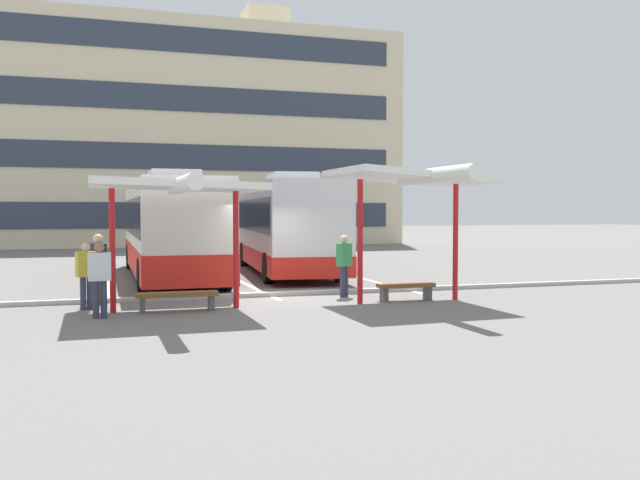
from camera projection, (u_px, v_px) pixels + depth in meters
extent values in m
plane|color=slate|center=(272.00, 297.00, 19.11)|extent=(160.00, 160.00, 0.00)
cube|color=beige|center=(157.00, 141.00, 51.61)|extent=(32.80, 14.86, 14.91)
cube|color=#2D3847|center=(168.00, 215.00, 44.75)|extent=(30.18, 0.08, 1.64)
cube|color=#2D3847|center=(167.00, 157.00, 44.59)|extent=(30.18, 0.08, 1.64)
cube|color=#2D3847|center=(167.00, 98.00, 44.43)|extent=(30.18, 0.08, 1.64)
cube|color=#2D3847|center=(166.00, 38.00, 44.28)|extent=(30.18, 0.08, 1.64)
cube|color=beige|center=(265.00, 28.00, 53.78)|extent=(3.20, 3.20, 2.80)
cube|color=silver|center=(170.00, 227.00, 24.31)|extent=(2.71, 12.08, 3.00)
cube|color=red|center=(170.00, 257.00, 24.35)|extent=(2.75, 12.12, 0.88)
cube|color=black|center=(170.00, 217.00, 24.29)|extent=(2.73, 11.12, 1.20)
cube|color=black|center=(157.00, 215.00, 30.01)|extent=(2.25, 0.11, 1.80)
cube|color=silver|center=(174.00, 176.00, 22.80)|extent=(1.56, 2.22, 0.36)
cylinder|color=black|center=(130.00, 256.00, 28.23)|extent=(0.31, 1.00, 1.00)
cylinder|color=black|center=(189.00, 255.00, 28.93)|extent=(0.31, 1.00, 1.00)
cylinder|color=black|center=(143.00, 276.00, 19.79)|extent=(0.31, 1.00, 1.00)
cylinder|color=black|center=(226.00, 274.00, 20.49)|extent=(0.31, 1.00, 1.00)
cube|color=silver|center=(286.00, 225.00, 26.24)|extent=(3.64, 10.72, 3.04)
cube|color=red|center=(286.00, 257.00, 26.29)|extent=(3.69, 10.77, 0.67)
cube|color=black|center=(286.00, 215.00, 26.22)|extent=(3.59, 9.89, 1.17)
cube|color=black|center=(267.00, 215.00, 31.33)|extent=(2.26, 0.31, 1.82)
cube|color=silver|center=(292.00, 178.00, 24.88)|extent=(1.76, 2.35, 0.36)
cylinder|color=black|center=(244.00, 254.00, 29.62)|extent=(0.40, 1.03, 1.00)
cylinder|color=black|center=(300.00, 253.00, 30.11)|extent=(0.40, 1.03, 1.00)
cylinder|color=black|center=(268.00, 268.00, 22.47)|extent=(0.40, 1.03, 1.00)
cylinder|color=black|center=(340.00, 267.00, 22.97)|extent=(0.40, 1.03, 1.00)
cube|color=white|center=(107.00, 280.00, 23.61)|extent=(0.16, 14.00, 0.01)
cube|color=white|center=(230.00, 276.00, 24.91)|extent=(0.16, 14.00, 0.01)
cube|color=white|center=(341.00, 273.00, 26.21)|extent=(0.16, 14.00, 0.01)
cylinder|color=red|center=(112.00, 251.00, 15.98)|extent=(0.14, 0.14, 2.85)
cylinder|color=red|center=(236.00, 249.00, 16.86)|extent=(0.14, 0.14, 2.85)
cube|color=white|center=(175.00, 185.00, 16.35)|extent=(3.86, 3.27, 0.26)
cylinder|color=white|center=(183.00, 184.00, 14.95)|extent=(0.36, 3.85, 0.36)
cube|color=brown|center=(177.00, 294.00, 16.28)|extent=(1.88, 0.45, 0.10)
cube|color=#4C4C51|center=(142.00, 305.00, 16.06)|extent=(0.13, 0.34, 0.35)
cube|color=#4C4C51|center=(211.00, 303.00, 16.52)|extent=(0.13, 0.34, 0.35)
cylinder|color=red|center=(360.00, 242.00, 17.62)|extent=(0.14, 0.14, 3.13)
cylinder|color=red|center=(456.00, 240.00, 18.45)|extent=(0.14, 0.14, 3.13)
cube|color=white|center=(409.00, 177.00, 17.97)|extent=(3.70, 3.15, 0.40)
cylinder|color=white|center=(435.00, 175.00, 16.62)|extent=(0.36, 3.69, 0.36)
cube|color=brown|center=(406.00, 285.00, 18.24)|extent=(1.53, 0.48, 0.10)
cube|color=#4C4C51|center=(384.00, 295.00, 18.09)|extent=(0.13, 0.34, 0.35)
cube|color=#4C4C51|center=(427.00, 293.00, 18.42)|extent=(0.13, 0.34, 0.35)
cube|color=#ADADA8|center=(272.00, 294.00, 19.14)|extent=(44.00, 0.24, 0.12)
cylinder|color=#33384C|center=(342.00, 282.00, 19.00)|extent=(0.14, 0.14, 0.83)
cylinder|color=#33384C|center=(346.00, 281.00, 19.14)|extent=(0.14, 0.14, 0.83)
cube|color=#338C4C|center=(344.00, 255.00, 19.04)|extent=(0.52, 0.48, 0.62)
sphere|color=beige|center=(344.00, 239.00, 19.02)|extent=(0.23, 0.23, 0.23)
cylinder|color=#33384C|center=(96.00, 300.00, 15.21)|extent=(0.14, 0.14, 0.82)
cylinder|color=#33384C|center=(104.00, 299.00, 15.27)|extent=(0.14, 0.14, 0.82)
cube|color=silver|center=(99.00, 267.00, 15.21)|extent=(0.48, 0.23, 0.62)
sphere|color=#936B4C|center=(99.00, 247.00, 15.19)|extent=(0.22, 0.22, 0.22)
cylinder|color=brown|center=(97.00, 287.00, 17.51)|extent=(0.14, 0.14, 0.87)
cylinder|color=brown|center=(100.00, 288.00, 17.38)|extent=(0.14, 0.14, 0.87)
cube|color=#26262D|center=(98.00, 257.00, 17.41)|extent=(0.41, 0.55, 0.65)
sphere|color=beige|center=(98.00, 239.00, 17.40)|extent=(0.24, 0.24, 0.24)
cylinder|color=#33384C|center=(83.00, 293.00, 16.54)|extent=(0.14, 0.14, 0.78)
cylinder|color=#33384C|center=(90.00, 293.00, 16.64)|extent=(0.14, 0.14, 0.78)
cube|color=gold|center=(86.00, 264.00, 16.56)|extent=(0.50, 0.35, 0.59)
sphere|color=beige|center=(86.00, 247.00, 16.54)|extent=(0.21, 0.21, 0.21)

